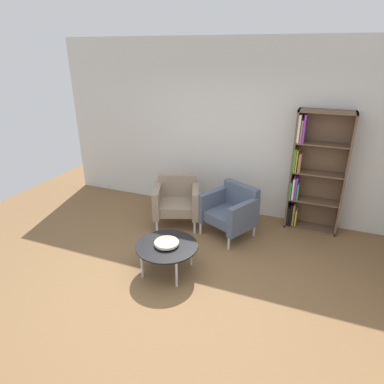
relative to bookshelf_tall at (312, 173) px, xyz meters
name	(u,v)px	position (x,y,z in m)	size (l,w,h in m)	color
ground_plane	(173,290)	(-1.35, -2.25, -0.94)	(8.32, 8.32, 0.00)	brown
plaster_back_panel	(233,130)	(-1.35, 0.21, 0.51)	(6.40, 0.12, 2.90)	silver
bookshelf_tall	(312,173)	(0.00, 0.00, 0.00)	(0.80, 0.30, 1.90)	brown
coffee_table_low	(167,247)	(-1.58, -1.94, -0.57)	(0.80, 0.80, 0.40)	black
decorative_bowl	(167,243)	(-1.58, -1.94, -0.50)	(0.32, 0.32, 0.05)	beige
armchair_corner_red	(231,210)	(-1.09, -0.69, -0.52)	(0.92, 0.89, 0.78)	#4C566B
armchair_spare_guest	(177,200)	(-2.02, -0.66, -0.52)	(0.89, 0.86, 0.78)	gray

